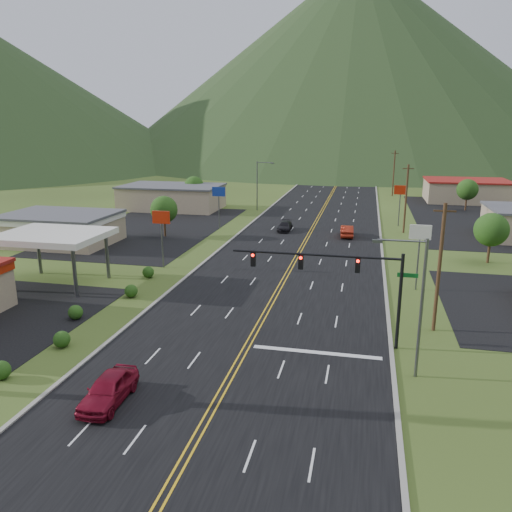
% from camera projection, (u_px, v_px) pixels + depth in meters
% --- Properties ---
extents(ground, '(500.00, 500.00, 0.00)m').
position_uv_depth(ground, '(191.00, 448.00, 24.74)').
color(ground, '#304016').
rests_on(ground, ground).
extents(road, '(20.00, 460.00, 0.04)m').
position_uv_depth(road, '(191.00, 448.00, 24.74)').
color(road, black).
rests_on(road, ground).
extents(curb_west, '(0.30, 460.00, 0.14)m').
position_uv_depth(curb_west, '(13.00, 422.00, 26.87)').
color(curb_west, gray).
rests_on(curb_west, ground).
extents(curb_east, '(0.30, 460.00, 0.14)m').
position_uv_depth(curb_east, '(403.00, 478.00, 22.62)').
color(curb_east, gray).
rests_on(curb_east, ground).
extents(traffic_signal, '(13.10, 0.43, 7.00)m').
position_uv_depth(traffic_signal, '(343.00, 274.00, 35.23)').
color(traffic_signal, black).
rests_on(traffic_signal, ground).
extents(streetlight_east, '(3.28, 0.25, 9.00)m').
position_uv_depth(streetlight_east, '(417.00, 299.00, 30.52)').
color(streetlight_east, '#59595E').
rests_on(streetlight_east, ground).
extents(streetlight_west, '(3.28, 0.25, 9.00)m').
position_uv_depth(streetlight_west, '(259.00, 182.00, 91.93)').
color(streetlight_west, '#59595E').
rests_on(streetlight_west, ground).
extents(gas_canopy, '(10.00, 8.00, 5.30)m').
position_uv_depth(gas_canopy, '(53.00, 237.00, 48.86)').
color(gas_canopy, white).
rests_on(gas_canopy, ground).
extents(building_west_mid, '(14.40, 10.40, 4.10)m').
position_uv_depth(building_west_mid, '(60.00, 227.00, 66.72)').
color(building_west_mid, tan).
rests_on(building_west_mid, ground).
extents(building_west_far, '(18.40, 11.40, 4.50)m').
position_uv_depth(building_west_far, '(172.00, 197.00, 94.20)').
color(building_west_far, tan).
rests_on(building_west_far, ground).
extents(building_east_far, '(16.40, 12.40, 4.50)m').
position_uv_depth(building_east_far, '(466.00, 191.00, 103.25)').
color(building_east_far, tan).
rests_on(building_east_far, ground).
extents(pole_sign_west_a, '(2.00, 0.18, 6.40)m').
position_uv_depth(pole_sign_west_a, '(161.00, 223.00, 54.69)').
color(pole_sign_west_a, '#59595E').
rests_on(pole_sign_west_a, ground).
extents(pole_sign_west_b, '(2.00, 0.18, 6.40)m').
position_uv_depth(pole_sign_west_b, '(219.00, 196.00, 75.46)').
color(pole_sign_west_b, '#59595E').
rests_on(pole_sign_west_b, ground).
extents(pole_sign_east_a, '(2.00, 0.18, 6.40)m').
position_uv_depth(pole_sign_east_a, '(420.00, 239.00, 47.16)').
color(pole_sign_east_a, '#59595E').
rests_on(pole_sign_east_a, ground).
extents(pole_sign_east_b, '(2.00, 0.18, 6.40)m').
position_uv_depth(pole_sign_east_b, '(400.00, 194.00, 77.36)').
color(pole_sign_east_b, '#59595E').
rests_on(pole_sign_east_b, ground).
extents(tree_west_a, '(3.84, 3.84, 5.82)m').
position_uv_depth(tree_west_a, '(164.00, 210.00, 70.40)').
color(tree_west_a, '#382314').
rests_on(tree_west_a, ground).
extents(tree_west_b, '(3.84, 3.84, 5.82)m').
position_uv_depth(tree_west_b, '(194.00, 186.00, 96.93)').
color(tree_west_b, '#382314').
rests_on(tree_west_b, ground).
extents(tree_east_a, '(3.84, 3.84, 5.82)m').
position_uv_depth(tree_east_a, '(491.00, 230.00, 56.90)').
color(tree_east_a, '#382314').
rests_on(tree_east_a, ground).
extents(tree_east_b, '(3.84, 3.84, 5.82)m').
position_uv_depth(tree_east_b, '(467.00, 190.00, 91.93)').
color(tree_east_b, '#382314').
rests_on(tree_east_b, ground).
extents(utility_pole_a, '(1.60, 0.28, 10.00)m').
position_uv_depth(utility_pole_a, '(439.00, 267.00, 37.60)').
color(utility_pole_a, '#382314').
rests_on(utility_pole_a, ground).
extents(utility_pole_b, '(1.60, 0.28, 10.00)m').
position_uv_depth(utility_pole_b, '(406.00, 198.00, 72.52)').
color(utility_pole_b, '#382314').
rests_on(utility_pole_b, ground).
extents(utility_pole_c, '(1.60, 0.28, 10.00)m').
position_uv_depth(utility_pole_c, '(394.00, 173.00, 110.27)').
color(utility_pole_c, '#382314').
rests_on(utility_pole_c, ground).
extents(utility_pole_d, '(1.60, 0.28, 10.00)m').
position_uv_depth(utility_pole_d, '(388.00, 161.00, 148.02)').
color(utility_pole_d, '#382314').
rests_on(utility_pole_d, ground).
extents(mountain_n, '(220.00, 220.00, 85.00)m').
position_uv_depth(mountain_n, '(356.00, 62.00, 221.51)').
color(mountain_n, '#1D3116').
rests_on(mountain_n, ground).
extents(car_red_near, '(2.10, 4.95, 1.67)m').
position_uv_depth(car_red_near, '(109.00, 390.00, 28.54)').
color(car_red_near, maroon).
rests_on(car_red_near, ground).
extents(car_dark_mid, '(1.91, 4.66, 1.35)m').
position_uv_depth(car_dark_mid, '(285.00, 227.00, 74.88)').
color(car_dark_mid, black).
rests_on(car_dark_mid, ground).
extents(car_red_far, '(2.05, 5.06, 1.63)m').
position_uv_depth(car_red_far, '(347.00, 231.00, 71.01)').
color(car_red_far, maroon).
rests_on(car_red_far, ground).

